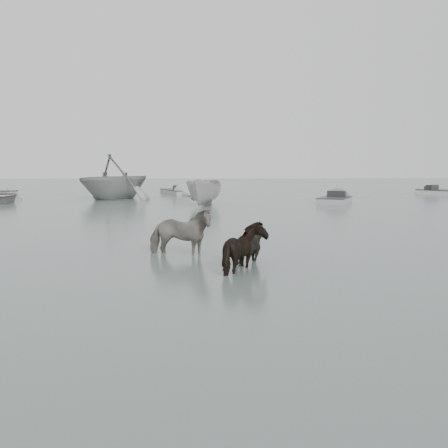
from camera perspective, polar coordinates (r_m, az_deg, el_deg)
The scene contains 9 objects.
ground at distance 14.10m, azimuth 2.58°, elevation -4.37°, with size 140.00×140.00×0.00m, color #54635C.
pony_pinto at distance 15.87m, azimuth -4.49°, elevation -0.24°, with size 0.86×1.90×1.60m, color black.
pony_dark at distance 13.55m, azimuth 2.28°, elevation -1.72°, with size 1.43×1.23×1.44m, color black.
pony_black at distance 14.71m, azimuth 2.74°, elevation -1.75°, with size 0.88×0.99×1.10m, color black.
rowboat_trail at distance 39.42m, azimuth -11.03°, elevation 4.85°, with size 5.28×6.12×3.22m, color gray.
boat_small at distance 33.15m, azimuth -1.96°, elevation 3.41°, with size 1.71×4.55×1.76m, color #B5B5B0.
skiff_port at distance 35.58m, azimuth 11.19°, elevation 2.69°, with size 4.49×1.60×0.75m, color #9B9D9A, non-canonical shape.
skiff_mid at distance 44.19m, azimuth -4.72°, elevation 3.50°, with size 5.76×1.60×0.75m, color #969896, non-canonical shape.
skiff_star at distance 46.91m, azimuth 20.93°, elevation 3.27°, with size 4.15×1.60×0.75m, color silver, non-canonical shape.
Camera 1 is at (-1.28, -13.79, 2.65)m, focal length 45.00 mm.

